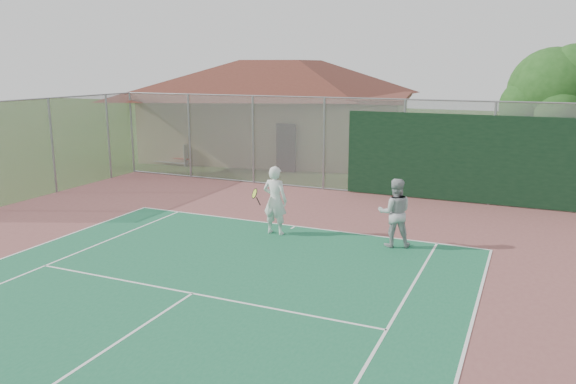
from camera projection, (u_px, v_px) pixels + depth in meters
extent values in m
cylinder|color=gray|center=(132.00, 133.00, 24.68)|extent=(0.08, 0.08, 3.50)
cylinder|color=gray|center=(189.00, 136.00, 23.51)|extent=(0.08, 0.08, 3.50)
cylinder|color=gray|center=(253.00, 140.00, 22.33)|extent=(0.08, 0.08, 3.50)
cylinder|color=gray|center=(324.00, 144.00, 21.15)|extent=(0.08, 0.08, 3.50)
cylinder|color=gray|center=(403.00, 149.00, 19.97)|extent=(0.08, 0.08, 3.50)
cylinder|color=gray|center=(492.00, 154.00, 18.79)|extent=(0.08, 0.08, 3.50)
cylinder|color=gray|center=(350.00, 98.00, 20.37)|extent=(20.00, 0.05, 0.05)
cylinder|color=gray|center=(348.00, 191.00, 21.13)|extent=(20.00, 0.05, 0.05)
cube|color=#999EA0|center=(349.00, 146.00, 20.76)|extent=(20.00, 0.02, 3.50)
cube|color=black|center=(492.00, 160.00, 18.79)|extent=(10.00, 0.04, 3.00)
cylinder|color=gray|center=(108.00, 137.00, 23.35)|extent=(0.08, 0.08, 3.50)
cylinder|color=gray|center=(52.00, 146.00, 20.67)|extent=(0.08, 0.08, 3.50)
cube|color=#999EA0|center=(52.00, 146.00, 20.67)|extent=(0.02, 9.00, 3.50)
cube|color=tan|center=(282.00, 126.00, 29.32)|extent=(13.46, 10.06, 3.08)
cube|color=brown|center=(282.00, 96.00, 28.97)|extent=(14.05, 10.65, 0.18)
pyramid|color=brown|center=(282.00, 60.00, 28.58)|extent=(14.80, 11.07, 1.85)
cube|color=black|center=(286.00, 148.00, 24.93)|extent=(0.92, 0.06, 2.15)
cube|color=#A43626|center=(166.00, 157.00, 27.12)|extent=(2.85, 0.43, 0.05)
cube|color=#B2B5BA|center=(163.00, 162.00, 26.95)|extent=(2.84, 0.40, 0.04)
cube|color=#A43626|center=(172.00, 149.00, 27.51)|extent=(2.85, 0.43, 0.05)
cube|color=#B2B5BA|center=(169.00, 153.00, 27.34)|extent=(2.84, 0.40, 0.04)
cube|color=#A43626|center=(178.00, 141.00, 27.91)|extent=(2.85, 0.43, 0.05)
cube|color=#B2B5BA|center=(175.00, 145.00, 27.74)|extent=(2.84, 0.40, 0.04)
cube|color=#B2B5BA|center=(150.00, 150.00, 28.06)|extent=(0.16, 1.70, 1.04)
cube|color=#B2B5BA|center=(195.00, 153.00, 27.03)|extent=(0.16, 1.70, 1.04)
cylinder|color=#371F14|center=(547.00, 152.00, 21.35)|extent=(0.37, 0.37, 2.87)
sphere|color=#1D4816|center=(553.00, 92.00, 20.85)|extent=(3.28, 3.28, 3.28)
sphere|color=#1D4816|center=(528.00, 106.00, 20.92)|extent=(2.05, 2.05, 2.05)
sphere|color=#1D4816|center=(558.00, 111.00, 20.08)|extent=(1.85, 1.85, 1.85)
sphere|color=#1D4816|center=(543.00, 96.00, 21.75)|extent=(2.05, 2.05, 2.05)
sphere|color=#1D4816|center=(574.00, 72.00, 20.27)|extent=(2.05, 2.05, 2.05)
imported|color=silver|center=(275.00, 201.00, 15.63)|extent=(0.72, 0.48, 1.94)
imported|color=#A9ACAE|center=(395.00, 213.00, 14.57)|extent=(1.05, 0.93, 1.81)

